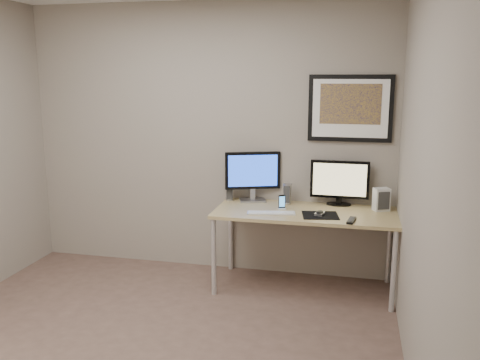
{
  "coord_description": "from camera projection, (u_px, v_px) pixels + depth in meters",
  "views": [
    {
      "loc": [
        1.4,
        -3.03,
        1.92
      ],
      "look_at": [
        0.46,
        1.1,
        1.04
      ],
      "focal_mm": 38.0,
      "sensor_mm": 36.0,
      "label": 1
    }
  ],
  "objects": [
    {
      "name": "mousepad",
      "position": [
        320.0,
        215.0,
        4.37
      ],
      "size": [
        0.34,
        0.32,
        0.0
      ],
      "primitive_type": "cube",
      "rotation": [
        0.0,
        0.0,
        0.17
      ],
      "color": "black",
      "rests_on": "desk"
    },
    {
      "name": "keyboard",
      "position": [
        271.0,
        213.0,
        4.42
      ],
      "size": [
        0.43,
        0.18,
        0.01
      ],
      "primitive_type": "cube",
      "rotation": [
        0.0,
        0.0,
        0.18
      ],
      "color": "silver",
      "rests_on": "desk"
    },
    {
      "name": "monitor_tv",
      "position": [
        340.0,
        182.0,
        4.67
      ],
      "size": [
        0.53,
        0.13,
        0.42
      ],
      "rotation": [
        0.0,
        0.0,
        -0.01
      ],
      "color": "black",
      "rests_on": "desk"
    },
    {
      "name": "room",
      "position": [
        158.0,
        113.0,
        3.68
      ],
      "size": [
        3.6,
        3.6,
        3.6
      ],
      "color": "white",
      "rests_on": "ground"
    },
    {
      "name": "fan_unit",
      "position": [
        381.0,
        199.0,
        4.51
      ],
      "size": [
        0.16,
        0.14,
        0.2
      ],
      "primitive_type": "cube",
      "rotation": [
        0.0,
        0.0,
        0.39
      ],
      "color": "silver",
      "rests_on": "desk"
    },
    {
      "name": "framed_art",
      "position": [
        350.0,
        108.0,
        4.57
      ],
      "size": [
        0.75,
        0.04,
        0.6
      ],
      "color": "black",
      "rests_on": "room"
    },
    {
      "name": "speaker_right",
      "position": [
        287.0,
        193.0,
        4.76
      ],
      "size": [
        0.08,
        0.08,
        0.19
      ],
      "primitive_type": "cylinder",
      "rotation": [
        0.0,
        0.0,
        0.02
      ],
      "color": "#A5A5A9",
      "rests_on": "desk"
    },
    {
      "name": "mouse",
      "position": [
        320.0,
        213.0,
        4.37
      ],
      "size": [
        0.08,
        0.12,
        0.04
      ],
      "primitive_type": "ellipsoid",
      "rotation": [
        0.0,
        0.0,
        -0.19
      ],
      "color": "black",
      "rests_on": "mousepad"
    },
    {
      "name": "monitor_large",
      "position": [
        253.0,
        174.0,
        4.81
      ],
      "size": [
        0.5,
        0.24,
        0.48
      ],
      "rotation": [
        0.0,
        0.0,
        0.34
      ],
      "color": "#A5A5A9",
      "rests_on": "desk"
    },
    {
      "name": "floor",
      "position": [
        142.0,
        351.0,
        3.59
      ],
      "size": [
        3.6,
        3.6,
        0.0
      ],
      "primitive_type": "plane",
      "color": "brown",
      "rests_on": "ground"
    },
    {
      "name": "remote",
      "position": [
        351.0,
        220.0,
        4.18
      ],
      "size": [
        0.08,
        0.19,
        0.02
      ],
      "primitive_type": "cube",
      "rotation": [
        0.0,
        0.0,
        -0.15
      ],
      "color": "black",
      "rests_on": "desk"
    },
    {
      "name": "desk",
      "position": [
        305.0,
        218.0,
        4.52
      ],
      "size": [
        1.6,
        0.7,
        0.73
      ],
      "color": "#977D49",
      "rests_on": "floor"
    },
    {
      "name": "phone_dock",
      "position": [
        282.0,
        202.0,
        4.54
      ],
      "size": [
        0.08,
        0.08,
        0.14
      ],
      "primitive_type": "cube",
      "rotation": [
        0.0,
        0.0,
        0.39
      ],
      "color": "black",
      "rests_on": "desk"
    },
    {
      "name": "speaker_left",
      "position": [
        229.0,
        191.0,
        4.88
      ],
      "size": [
        0.09,
        0.09,
        0.19
      ],
      "primitive_type": "cylinder",
      "rotation": [
        0.0,
        0.0,
        0.23
      ],
      "color": "#A5A5A9",
      "rests_on": "desk"
    }
  ]
}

